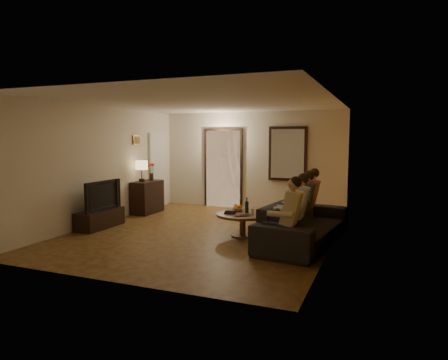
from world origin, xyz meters
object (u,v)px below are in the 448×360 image
at_px(table_lamp, 142,171).
at_px(person_b, 295,213).
at_px(bowl, 238,209).
at_px(coffee_table, 243,225).
at_px(tv, 99,195).
at_px(sofa, 304,223).
at_px(tv_stand, 100,219).
at_px(wine_bottle, 247,205).
at_px(dog, 273,228).
at_px(person_a, 288,220).
at_px(dresser, 147,197).
at_px(person_d, 308,203).
at_px(laptop, 243,216).
at_px(person_c, 302,208).

relative_size(table_lamp, person_b, 0.45).
xyz_separation_m(table_lamp, person_b, (4.17, -1.58, -0.49)).
bearing_deg(bowl, coffee_table, -50.71).
xyz_separation_m(tv, bowl, (2.89, 0.65, -0.21)).
distance_m(tv, sofa, 4.30).
xyz_separation_m(tv_stand, wine_bottle, (3.12, 0.53, 0.41)).
relative_size(person_b, dog, 2.14).
height_order(tv_stand, coffee_table, coffee_table).
height_order(sofa, coffee_table, sofa).
bearing_deg(person_a, dresser, 150.13).
relative_size(bowl, wine_bottle, 0.84).
bearing_deg(coffee_table, bowl, 129.29).
bearing_deg(person_d, sofa, -83.66).
height_order(person_b, laptop, person_b).
distance_m(dresser, wine_bottle, 3.38).
distance_m(sofa, coffee_table, 1.22).
bearing_deg(coffee_table, tv, -172.00).
distance_m(person_b, laptop, 1.02).
bearing_deg(person_b, tv, -179.43).
bearing_deg(dog, table_lamp, 137.98).
distance_m(sofa, laptop, 1.12).
relative_size(tv_stand, person_b, 0.95).
distance_m(person_d, coffee_table, 1.42).
bearing_deg(person_d, dog, -111.46).
xyz_separation_m(person_a, wine_bottle, (-1.05, 1.09, 0.01)).
height_order(dresser, person_d, person_d).
xyz_separation_m(person_a, person_c, (0.00, 1.20, 0.00)).
height_order(coffee_table, wine_bottle, wine_bottle).
bearing_deg(bowl, wine_bottle, -27.55).
height_order(table_lamp, sofa, table_lamp).
bearing_deg(tv, tv_stand, 0.00).
bearing_deg(tv_stand, dresser, 90.00).
bearing_deg(dog, person_d, 47.64).
height_order(coffee_table, laptop, laptop).
distance_m(person_a, person_d, 1.80).
bearing_deg(dog, sofa, -2.51).
relative_size(table_lamp, coffee_table, 0.53).
distance_m(person_a, coffee_table, 1.53).
bearing_deg(person_a, wine_bottle, 134.07).
relative_size(table_lamp, bowl, 2.08).
bearing_deg(table_lamp, coffee_table, -21.14).
xyz_separation_m(person_a, laptop, (-1.00, 0.71, -0.14)).
bearing_deg(person_b, wine_bottle, 155.09).
height_order(dresser, bowl, dresser).
height_order(table_lamp, person_d, table_lamp).
relative_size(table_lamp, person_d, 0.45).
height_order(dog, wine_bottle, wine_bottle).
xyz_separation_m(dog, laptop, (-0.58, -0.02, 0.18)).
relative_size(tv_stand, person_c, 0.95).
distance_m(dresser, person_b, 4.54).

